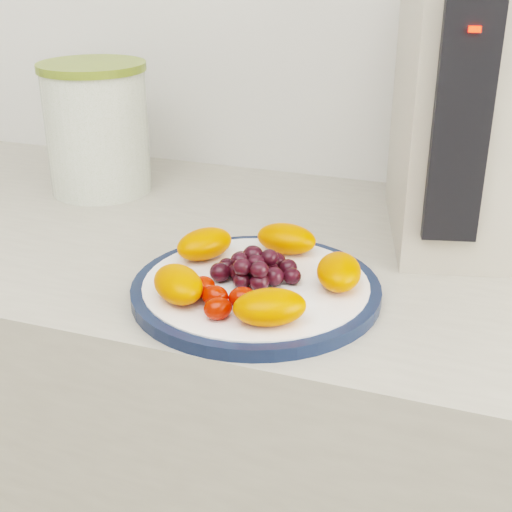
% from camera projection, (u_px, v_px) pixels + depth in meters
% --- Properties ---
extents(counter, '(3.50, 0.60, 0.90)m').
position_uv_depth(counter, '(274.00, 498.00, 1.15)').
color(counter, '#A8A191').
rests_on(counter, floor).
extents(cabinet_face, '(3.48, 0.58, 0.84)m').
position_uv_depth(cabinet_face, '(273.00, 512.00, 1.16)').
color(cabinet_face, brown).
rests_on(cabinet_face, floor).
extents(plate_rim, '(0.28, 0.28, 0.01)m').
position_uv_depth(plate_rim, '(256.00, 290.00, 0.81)').
color(plate_rim, '#0F1A34').
rests_on(plate_rim, counter).
extents(plate_face, '(0.26, 0.26, 0.02)m').
position_uv_depth(plate_face, '(256.00, 289.00, 0.81)').
color(plate_face, white).
rests_on(plate_face, counter).
extents(canister, '(0.17, 0.17, 0.19)m').
position_uv_depth(canister, '(98.00, 132.00, 1.12)').
color(canister, '#48611A').
rests_on(canister, counter).
extents(canister_lid, '(0.18, 0.18, 0.01)m').
position_uv_depth(canister_lid, '(91.00, 66.00, 1.08)').
color(canister_lid, olive).
rests_on(canister_lid, canister).
extents(appliance_body, '(0.27, 0.33, 0.36)m').
position_uv_depth(appliance_body, '(483.00, 102.00, 0.92)').
color(appliance_body, '#AAA190').
rests_on(appliance_body, counter).
extents(appliance_panel, '(0.07, 0.03, 0.27)m').
position_uv_depth(appliance_panel, '(461.00, 125.00, 0.79)').
color(appliance_panel, black).
rests_on(appliance_panel, appliance_body).
extents(appliance_led, '(0.01, 0.01, 0.01)m').
position_uv_depth(appliance_led, '(475.00, 29.00, 0.73)').
color(appliance_led, '#FF0C05').
rests_on(appliance_led, appliance_panel).
extents(fruit_plate, '(0.25, 0.24, 0.04)m').
position_uv_depth(fruit_plate, '(253.00, 269.00, 0.80)').
color(fruit_plate, '#E94700').
rests_on(fruit_plate, plate_face).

